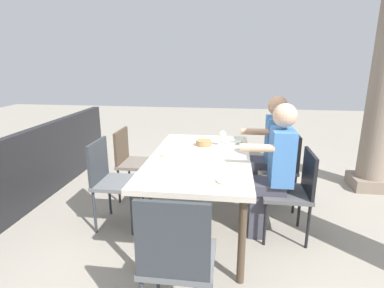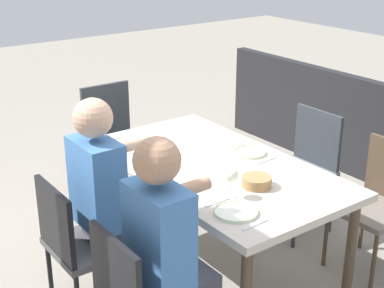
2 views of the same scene
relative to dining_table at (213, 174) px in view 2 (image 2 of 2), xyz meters
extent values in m
plane|color=gray|center=(0.00, 0.00, -0.69)|extent=(16.00, 16.00, 0.00)
cube|color=beige|center=(0.00, 0.00, 0.04)|extent=(1.72, 0.96, 0.05)
cylinder|color=#473828|center=(0.78, 0.40, -0.34)|extent=(0.06, 0.06, 0.71)
cylinder|color=#473828|center=(-0.78, -0.40, -0.34)|extent=(0.06, 0.06, 0.71)
cylinder|color=#473828|center=(0.78, -0.40, -0.34)|extent=(0.06, 0.06, 0.71)
cube|color=black|center=(-0.60, 1.02, -0.02)|extent=(0.42, 0.03, 0.41)
cube|color=#6A6158|center=(-0.60, -0.82, -0.25)|extent=(0.44, 0.44, 0.04)
cylinder|color=#473828|center=(-0.41, -0.63, -0.48)|extent=(0.03, 0.03, 0.42)
cylinder|color=#473828|center=(-0.79, -0.63, -0.48)|extent=(0.03, 0.03, 0.42)
cylinder|color=#473828|center=(-0.41, -1.01, -0.48)|extent=(0.03, 0.03, 0.42)
cube|color=#4F4F50|center=(0.06, 0.82, -0.24)|extent=(0.44, 0.44, 0.04)
cube|color=black|center=(0.06, 1.02, -0.04)|extent=(0.42, 0.03, 0.41)
cylinder|color=black|center=(-0.13, 0.63, -0.48)|extent=(0.03, 0.03, 0.43)
cylinder|color=black|center=(0.25, 0.63, -0.48)|extent=(0.03, 0.03, 0.43)
cylinder|color=black|center=(0.25, 1.01, -0.48)|extent=(0.03, 0.03, 0.43)
cube|color=#5B5E61|center=(0.06, -0.82, -0.23)|extent=(0.44, 0.44, 0.04)
cube|color=#2D3338|center=(0.06, -1.02, -0.01)|extent=(0.42, 0.03, 0.43)
cylinder|color=#2D3338|center=(0.25, -0.63, -0.47)|extent=(0.03, 0.03, 0.44)
cylinder|color=#2D3338|center=(-0.13, -0.63, -0.47)|extent=(0.03, 0.03, 0.44)
cylinder|color=#2D3338|center=(0.25, -1.01, -0.47)|extent=(0.03, 0.03, 0.44)
cylinder|color=#2D3338|center=(-0.13, -1.01, -0.47)|extent=(0.03, 0.03, 0.44)
cube|color=#5B5E61|center=(1.20, 0.00, -0.21)|extent=(0.44, 0.44, 0.04)
cube|color=#2D3338|center=(1.40, 0.00, 0.03)|extent=(0.03, 0.42, 0.48)
cylinder|color=#2D3338|center=(1.01, 0.19, -0.46)|extent=(0.03, 0.03, 0.46)
cylinder|color=#2D3338|center=(1.01, -0.19, -0.46)|extent=(0.03, 0.03, 0.46)
cylinder|color=#2D3338|center=(1.39, 0.19, -0.46)|extent=(0.03, 0.03, 0.46)
cylinder|color=#2D3338|center=(1.39, -0.19, -0.46)|extent=(0.03, 0.03, 0.46)
cube|color=#3F3F4C|center=(-0.60, 0.68, -0.18)|extent=(0.28, 0.32, 0.10)
cube|color=#3F72B2|center=(-0.60, 0.79, 0.12)|extent=(0.34, 0.20, 0.50)
sphere|color=tan|center=(-0.60, 0.79, 0.49)|extent=(0.22, 0.22, 0.22)
cylinder|color=tan|center=(-0.46, 0.55, 0.23)|extent=(0.07, 0.30, 0.07)
cube|color=#3F3F4C|center=(0.06, 0.56, -0.46)|extent=(0.24, 0.14, 0.46)
cube|color=#3F3F4C|center=(0.06, 0.65, -0.18)|extent=(0.28, 0.32, 0.10)
cube|color=#3F72B2|center=(0.06, 0.76, 0.12)|extent=(0.34, 0.20, 0.51)
sphere|color=tan|center=(0.06, 0.76, 0.50)|extent=(0.22, 0.22, 0.22)
cylinder|color=tan|center=(0.20, 0.52, 0.23)|extent=(0.07, 0.30, 0.07)
cylinder|color=white|center=(-0.57, 0.30, 0.07)|extent=(0.23, 0.23, 0.01)
torus|color=#A4C786|center=(-0.57, 0.30, 0.08)|extent=(0.23, 0.23, 0.01)
cylinder|color=white|center=(-0.41, 0.20, 0.07)|extent=(0.06, 0.06, 0.00)
cylinder|color=white|center=(-0.41, 0.20, 0.12)|extent=(0.01, 0.01, 0.09)
sphere|color=#F2EFCC|center=(-0.41, 0.20, 0.20)|extent=(0.08, 0.08, 0.08)
cube|color=silver|center=(-0.72, 0.30, 0.07)|extent=(0.02, 0.17, 0.01)
cube|color=silver|center=(-0.42, 0.30, 0.07)|extent=(0.02, 0.17, 0.01)
cylinder|color=silver|center=(-0.01, -0.29, 0.07)|extent=(0.21, 0.21, 0.01)
torus|color=#A0BE77|center=(-0.01, -0.29, 0.08)|extent=(0.21, 0.21, 0.01)
cube|color=silver|center=(-0.16, -0.29, 0.07)|extent=(0.03, 0.17, 0.01)
cube|color=silver|center=(0.14, -0.29, 0.07)|extent=(0.03, 0.17, 0.01)
cylinder|color=white|center=(0.60, 0.29, 0.07)|extent=(0.21, 0.21, 0.01)
torus|color=#A4C786|center=(0.60, 0.29, 0.08)|extent=(0.21, 0.21, 0.01)
cube|color=silver|center=(0.45, 0.29, 0.07)|extent=(0.03, 0.17, 0.01)
cube|color=silver|center=(0.75, 0.29, 0.07)|extent=(0.03, 0.17, 0.01)
cylinder|color=#9E7547|center=(-0.40, 0.00, 0.10)|extent=(0.17, 0.17, 0.06)
camera|label=1|loc=(2.82, 0.29, 0.98)|focal=28.52mm
camera|label=2|loc=(-2.53, 2.01, 1.46)|focal=53.19mm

